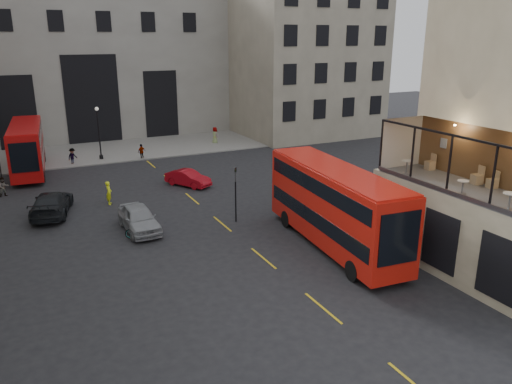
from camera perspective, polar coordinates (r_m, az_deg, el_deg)
name	(u,v)px	position (r m, az deg, el deg)	size (l,w,h in m)	color
ground	(358,298)	(24.78, 11.59, -11.83)	(140.00, 140.00, 0.00)	black
host_frontage	(462,232)	(28.04, 22.49, -4.23)	(3.00, 11.00, 4.50)	#C5B894
cafe_floor	(468,190)	(27.33, 23.04, 0.26)	(3.00, 10.00, 0.10)	slate
gateway	(82,58)	(65.41, -19.26, 14.22)	(35.00, 10.60, 18.00)	#98968D
building_right	(296,49)	(66.05, 4.56, 16.00)	(16.60, 18.60, 20.00)	#A29983
pavement_far	(95,152)	(56.60, -17.94, 4.42)	(40.00, 12.00, 0.12)	slate
traffic_light_near	(236,187)	(32.90, -2.35, 0.55)	(0.16, 0.20, 3.80)	black
street_lamp_b	(99,137)	(52.26, -17.47, 6.06)	(0.36, 0.36, 5.33)	black
bus_near	(335,203)	(29.23, 8.98, -1.29)	(3.76, 12.20, 4.79)	red
bus_far	(27,146)	(49.70, -24.71, 4.83)	(3.43, 11.30, 4.44)	#B40C0C
car_a	(139,218)	(32.74, -13.23, -2.95)	(1.94, 4.82, 1.64)	gray
car_b	(188,178)	(41.83, -7.78, 1.58)	(1.40, 4.02, 1.33)	#9F0913
car_c	(52,203)	(37.50, -22.33, -1.22)	(2.30, 5.65, 1.64)	black
bicycle	(140,230)	(31.73, -13.15, -4.30)	(0.62, 1.77, 0.93)	gray
cyclist	(109,193)	(38.40, -16.47, -0.10)	(0.64, 0.42, 1.75)	#F2FF1A
pedestrian_a	(4,187)	(43.34, -26.89, 0.52)	(0.75, 0.58, 1.54)	gray
pedestrian_b	(73,157)	(51.46, -20.23, 3.82)	(1.06, 0.61, 1.63)	gray
pedestrian_c	(142,152)	(51.81, -12.94, 4.51)	(0.92, 0.38, 1.57)	gray
pedestrian_d	(215,135)	(58.22, -4.71, 6.46)	(0.94, 0.61, 1.93)	gray
cafe_table_near	(510,199)	(24.63, 27.03, -0.68)	(0.62, 0.62, 0.77)	silver
cafe_table_mid	(463,185)	(26.19, 22.56, 0.75)	(0.54, 0.54, 0.67)	beige
cafe_table_far	(407,165)	(29.05, 16.86, 2.99)	(0.60, 0.60, 0.75)	beige
cafe_chair_b	(492,183)	(27.85, 25.41, 0.96)	(0.53, 0.53, 0.90)	tan
cafe_chair_c	(477,179)	(28.24, 23.96, 1.41)	(0.57, 0.57, 0.97)	tan
cafe_chair_d	(430,165)	(30.35, 19.28, 2.94)	(0.51, 0.51, 0.93)	tan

